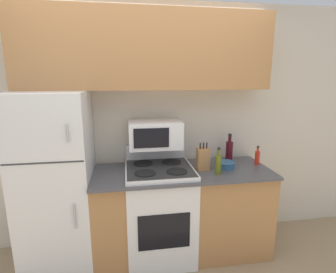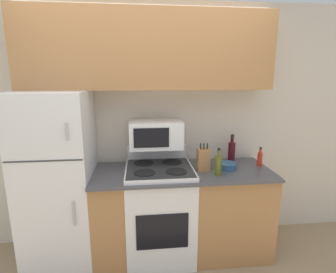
{
  "view_description": "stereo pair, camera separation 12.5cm",
  "coord_description": "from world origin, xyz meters",
  "px_view_note": "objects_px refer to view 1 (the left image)",
  "views": [
    {
      "loc": [
        -0.22,
        -2.09,
        1.8
      ],
      "look_at": [
        0.17,
        0.29,
        1.26
      ],
      "focal_mm": 28.0,
      "sensor_mm": 36.0,
      "label": 1
    },
    {
      "loc": [
        -0.09,
        -2.1,
        1.8
      ],
      "look_at": [
        0.17,
        0.29,
        1.26
      ],
      "focal_mm": 28.0,
      "sensor_mm": 36.0,
      "label": 2
    }
  ],
  "objects_px": {
    "microwave": "(155,134)",
    "bottle_hot_sauce": "(257,157)",
    "bowl": "(226,164)",
    "refrigerator": "(57,183)",
    "bottle_wine_red": "(229,150)",
    "bottle_olive_oil": "(218,164)",
    "stove": "(159,210)",
    "knife_block": "(203,159)"
  },
  "relations": [
    {
      "from": "stove",
      "to": "bottle_olive_oil",
      "type": "relative_size",
      "value": 4.26
    },
    {
      "from": "microwave",
      "to": "bottle_wine_red",
      "type": "bearing_deg",
      "value": 4.73
    },
    {
      "from": "bowl",
      "to": "bottle_wine_red",
      "type": "distance_m",
      "value": 0.27
    },
    {
      "from": "refrigerator",
      "to": "bottle_olive_oil",
      "type": "height_order",
      "value": "refrigerator"
    },
    {
      "from": "microwave",
      "to": "bottle_hot_sauce",
      "type": "bearing_deg",
      "value": -5.69
    },
    {
      "from": "knife_block",
      "to": "stove",
      "type": "bearing_deg",
      "value": 177.68
    },
    {
      "from": "refrigerator",
      "to": "bottle_olive_oil",
      "type": "xyz_separation_m",
      "value": [
        1.5,
        -0.18,
        0.17
      ]
    },
    {
      "from": "microwave",
      "to": "bottle_hot_sauce",
      "type": "distance_m",
      "value": 1.1
    },
    {
      "from": "microwave",
      "to": "bottle_olive_oil",
      "type": "distance_m",
      "value": 0.68
    },
    {
      "from": "microwave",
      "to": "bottle_wine_red",
      "type": "xyz_separation_m",
      "value": [
        0.82,
        0.07,
        -0.22
      ]
    },
    {
      "from": "microwave",
      "to": "knife_block",
      "type": "bearing_deg",
      "value": -20.2
    },
    {
      "from": "bowl",
      "to": "bottle_olive_oil",
      "type": "relative_size",
      "value": 0.73
    },
    {
      "from": "refrigerator",
      "to": "bowl",
      "type": "bearing_deg",
      "value": -0.84
    },
    {
      "from": "microwave",
      "to": "bowl",
      "type": "relative_size",
      "value": 2.73
    },
    {
      "from": "stove",
      "to": "bottle_hot_sauce",
      "type": "bearing_deg",
      "value": 2.37
    },
    {
      "from": "knife_block",
      "to": "bottle_hot_sauce",
      "type": "height_order",
      "value": "knife_block"
    },
    {
      "from": "bottle_wine_red",
      "to": "bowl",
      "type": "bearing_deg",
      "value": -118.81
    },
    {
      "from": "refrigerator",
      "to": "bowl",
      "type": "relative_size",
      "value": 8.83
    },
    {
      "from": "refrigerator",
      "to": "bottle_hot_sauce",
      "type": "xyz_separation_m",
      "value": [
        2.0,
        0.02,
        0.14
      ]
    },
    {
      "from": "bottle_wine_red",
      "to": "bottle_hot_sauce",
      "type": "relative_size",
      "value": 1.5
    },
    {
      "from": "microwave",
      "to": "knife_block",
      "type": "xyz_separation_m",
      "value": [
        0.45,
        -0.17,
        -0.23
      ]
    },
    {
      "from": "stove",
      "to": "bowl",
      "type": "distance_m",
      "value": 0.82
    },
    {
      "from": "bottle_wine_red",
      "to": "bottle_olive_oil",
      "type": "xyz_separation_m",
      "value": [
        -0.26,
        -0.38,
        -0.02
      ]
    },
    {
      "from": "knife_block",
      "to": "bottle_wine_red",
      "type": "bearing_deg",
      "value": 32.42
    },
    {
      "from": "bottle_wine_red",
      "to": "bottle_olive_oil",
      "type": "bearing_deg",
      "value": -124.72
    },
    {
      "from": "bowl",
      "to": "bottle_hot_sauce",
      "type": "distance_m",
      "value": 0.37
    },
    {
      "from": "microwave",
      "to": "bottle_wine_red",
      "type": "relative_size",
      "value": 1.74
    },
    {
      "from": "knife_block",
      "to": "bottle_wine_red",
      "type": "distance_m",
      "value": 0.44
    },
    {
      "from": "bowl",
      "to": "bottle_hot_sauce",
      "type": "height_order",
      "value": "bottle_hot_sauce"
    },
    {
      "from": "bottle_wine_red",
      "to": "bottle_hot_sauce",
      "type": "height_order",
      "value": "bottle_wine_red"
    },
    {
      "from": "bottle_hot_sauce",
      "to": "bottle_olive_oil",
      "type": "bearing_deg",
      "value": -157.92
    },
    {
      "from": "knife_block",
      "to": "microwave",
      "type": "bearing_deg",
      "value": 159.8
    },
    {
      "from": "microwave",
      "to": "knife_block",
      "type": "height_order",
      "value": "microwave"
    },
    {
      "from": "stove",
      "to": "bottle_wine_red",
      "type": "distance_m",
      "value": 0.99
    },
    {
      "from": "knife_block",
      "to": "bottle_hot_sauce",
      "type": "distance_m",
      "value": 0.61
    },
    {
      "from": "knife_block",
      "to": "bottle_wine_red",
      "type": "xyz_separation_m",
      "value": [
        0.37,
        0.23,
        0.01
      ]
    },
    {
      "from": "refrigerator",
      "to": "knife_block",
      "type": "height_order",
      "value": "refrigerator"
    },
    {
      "from": "microwave",
      "to": "bottle_olive_oil",
      "type": "bearing_deg",
      "value": -28.92
    },
    {
      "from": "refrigerator",
      "to": "stove",
      "type": "distance_m",
      "value": 1.02
    },
    {
      "from": "microwave",
      "to": "bowl",
      "type": "xyz_separation_m",
      "value": [
        0.7,
        -0.15,
        -0.3
      ]
    },
    {
      "from": "stove",
      "to": "microwave",
      "type": "xyz_separation_m",
      "value": [
        -0.02,
        0.15,
        0.76
      ]
    },
    {
      "from": "bottle_olive_oil",
      "to": "bottle_wine_red",
      "type": "bearing_deg",
      "value": 55.28
    }
  ]
}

